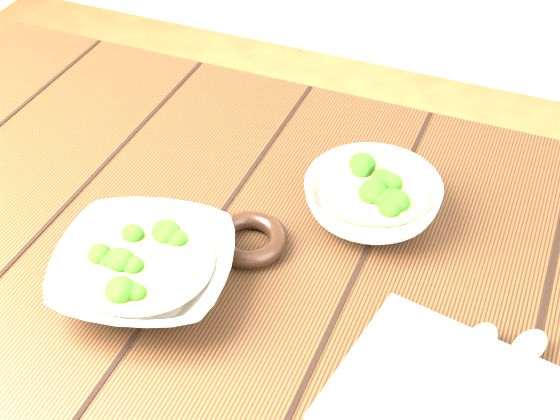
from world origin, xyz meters
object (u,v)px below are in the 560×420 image
object	(u,v)px
soup_bowl_front	(145,269)
trivet	(249,239)
table	(220,310)
napkin	(454,404)
soup_bowl_back	(372,198)

from	to	relation	value
soup_bowl_front	trivet	size ratio (longest dim) A/B	2.60
table	trivet	bearing A→B (deg)	23.00
table	napkin	xyz separation A→B (m)	(0.33, -0.12, 0.13)
trivet	napkin	xyz separation A→B (m)	(0.29, -0.14, -0.01)
soup_bowl_front	soup_bowl_back	world-z (taller)	soup_bowl_back
soup_bowl_back	napkin	world-z (taller)	soup_bowl_back
soup_bowl_front	napkin	xyz separation A→B (m)	(0.38, -0.03, -0.02)
table	soup_bowl_front	distance (m)	0.18
trivet	napkin	bearing A→B (deg)	-25.60
table	trivet	size ratio (longest dim) A/B	12.29
soup_bowl_back	trivet	size ratio (longest dim) A/B	2.35
table	napkin	bearing A→B (deg)	-20.30
table	soup_bowl_front	bearing A→B (deg)	-116.54
soup_bowl_front	trivet	xyz separation A→B (m)	(0.09, 0.11, -0.02)
napkin	soup_bowl_front	bearing A→B (deg)	-174.59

